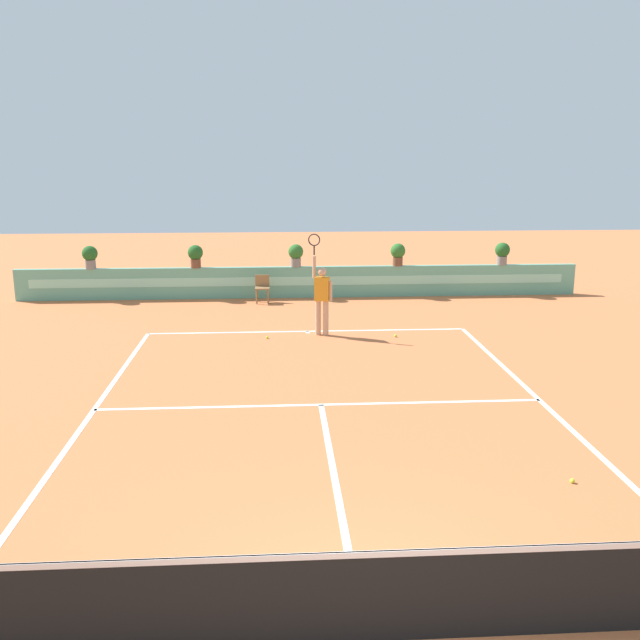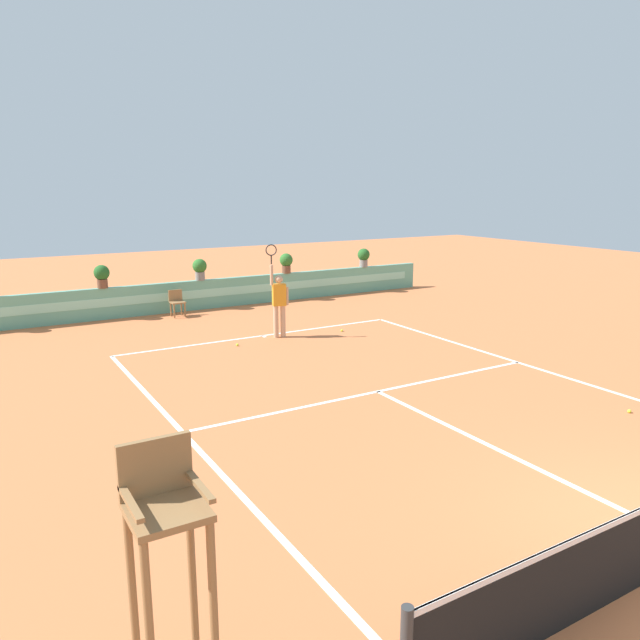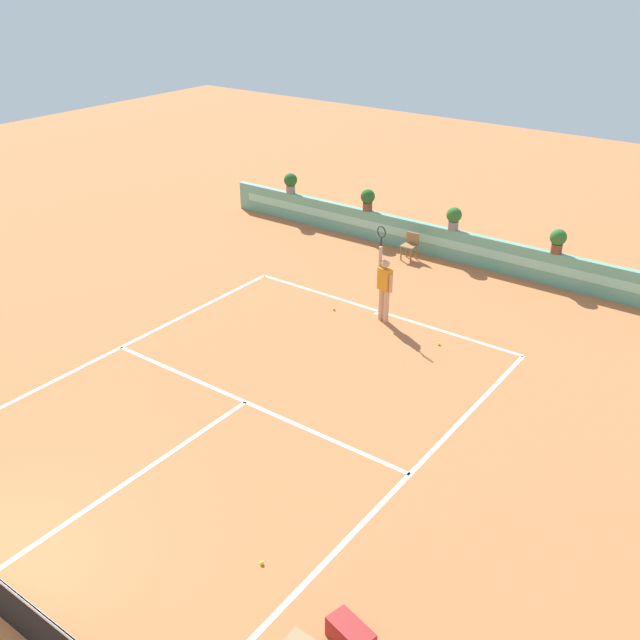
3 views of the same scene
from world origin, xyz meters
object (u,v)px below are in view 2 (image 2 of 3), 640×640
at_px(potted_plant_left, 102,275).
at_px(tennis_ball_mid_court, 342,330).
at_px(umpire_chair, 166,540).
at_px(tennis_ball_by_sideline, 629,411).
at_px(tennis_player, 279,300).
at_px(potted_plant_far_right, 364,256).
at_px(potted_plant_centre, 200,268).
at_px(potted_plant_right, 286,262).
at_px(tennis_ball_near_baseline, 237,345).
at_px(ball_kid_chair, 177,302).

bearing_deg(potted_plant_left, tennis_ball_mid_court, -43.28).
bearing_deg(umpire_chair, tennis_ball_by_sideline, 11.03).
distance_m(tennis_player, potted_plant_left, 6.13).
relative_size(tennis_player, tennis_ball_mid_court, 38.01).
relative_size(umpire_chair, potted_plant_far_right, 2.96).
bearing_deg(tennis_ball_mid_court, tennis_ball_by_sideline, -82.18).
bearing_deg(potted_plant_centre, potted_plant_far_right, 0.00).
bearing_deg(tennis_player, potted_plant_right, 60.33).
xyz_separation_m(tennis_ball_near_baseline, potted_plant_far_right, (7.60, 5.17, 1.38)).
distance_m(tennis_ball_near_baseline, potted_plant_far_right, 9.29).
distance_m(umpire_chair, tennis_ball_near_baseline, 11.14).
xyz_separation_m(tennis_ball_mid_court, potted_plant_far_right, (4.36, 5.21, 1.38)).
bearing_deg(tennis_player, potted_plant_far_right, 38.17).
xyz_separation_m(umpire_chair, potted_plant_right, (8.99, 15.13, 0.07)).
distance_m(ball_kid_chair, potted_plant_right, 4.52).
bearing_deg(tennis_ball_mid_court, potted_plant_far_right, 50.11).
distance_m(ball_kid_chair, tennis_ball_near_baseline, 4.46).
xyz_separation_m(potted_plant_far_right, potted_plant_left, (-9.90, 0.00, 0.00)).
relative_size(tennis_ball_mid_court, potted_plant_far_right, 0.09).
distance_m(tennis_ball_mid_court, potted_plant_right, 5.47).
bearing_deg(potted_plant_far_right, umpire_chair, -129.38).
height_order(potted_plant_far_right, potted_plant_right, same).
height_order(tennis_ball_mid_court, potted_plant_left, potted_plant_left).
bearing_deg(tennis_ball_mid_court, tennis_player, 169.77).
bearing_deg(potted_plant_right, potted_plant_centre, 180.00).
distance_m(umpire_chair, potted_plant_far_right, 19.57).
height_order(tennis_player, potted_plant_left, tennis_player).
xyz_separation_m(tennis_ball_mid_court, potted_plant_right, (0.93, 5.21, 1.38)).
bearing_deg(potted_plant_right, umpire_chair, -120.72).
bearing_deg(tennis_ball_by_sideline, tennis_ball_near_baseline, 118.07).
xyz_separation_m(tennis_ball_by_sideline, potted_plant_far_right, (3.24, 13.34, 1.38)).
xyz_separation_m(tennis_player, potted_plant_left, (-3.69, 4.88, 0.36)).
xyz_separation_m(ball_kid_chair, potted_plant_centre, (1.07, 0.73, 0.93)).
relative_size(ball_kid_chair, tennis_ball_mid_court, 12.50).
distance_m(umpire_chair, tennis_ball_by_sideline, 9.44).
bearing_deg(potted_plant_left, potted_plant_right, 0.00).
relative_size(umpire_chair, tennis_ball_by_sideline, 31.47).
bearing_deg(potted_plant_far_right, potted_plant_centre, 180.00).
bearing_deg(potted_plant_centre, ball_kid_chair, -145.64).
relative_size(tennis_player, tennis_ball_by_sideline, 38.01).
distance_m(potted_plant_centre, potted_plant_far_right, 6.72).
height_order(ball_kid_chair, potted_plant_far_right, potted_plant_far_right).
distance_m(ball_kid_chair, potted_plant_left, 2.42).
height_order(ball_kid_chair, potted_plant_centre, potted_plant_centre).
bearing_deg(potted_plant_far_right, tennis_ball_near_baseline, -145.77).
distance_m(potted_plant_far_right, potted_plant_right, 3.43).
height_order(tennis_player, tennis_ball_near_baseline, tennis_player).
bearing_deg(umpire_chair, tennis_ball_mid_court, 50.89).
height_order(ball_kid_chair, potted_plant_right, potted_plant_right).
distance_m(potted_plant_left, potted_plant_right, 6.47).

